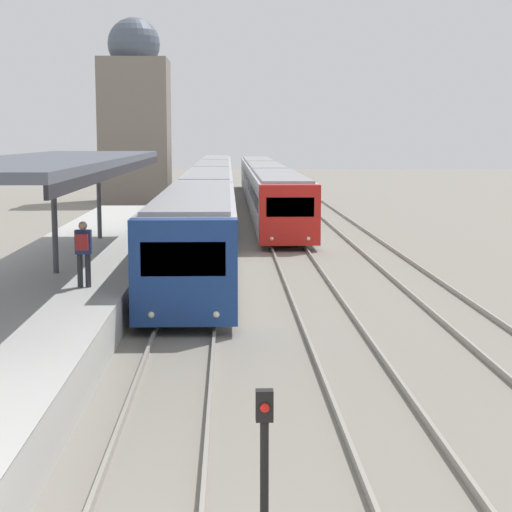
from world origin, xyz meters
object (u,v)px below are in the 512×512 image
at_px(person_on_platform, 83,249).
at_px(train_near, 211,188).
at_px(train_far, 265,183).
at_px(signal_post_near, 264,453).

relative_size(person_on_platform, train_near, 0.03).
xyz_separation_m(train_near, train_far, (3.62, 5.63, -0.02)).
bearing_deg(signal_post_near, train_far, 87.50).
xyz_separation_m(person_on_platform, train_far, (6.19, 37.38, -0.36)).
relative_size(train_far, signal_post_near, 24.64).
distance_m(train_far, signal_post_near, 49.46).
bearing_deg(train_near, signal_post_near, -88.09).
relative_size(person_on_platform, signal_post_near, 0.87).
height_order(train_near, signal_post_near, train_near).
bearing_deg(train_near, train_far, 57.27).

